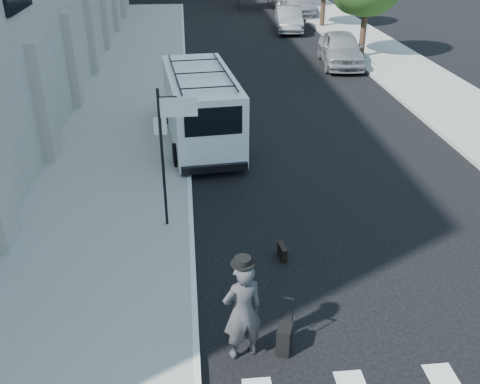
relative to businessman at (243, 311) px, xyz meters
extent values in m
plane|color=black|center=(1.17, 1.31, -0.99)|extent=(120.00, 120.00, 0.00)
cube|color=gray|center=(-3.08, 17.31, -0.92)|extent=(4.50, 48.00, 0.15)
cube|color=gray|center=(10.17, 21.31, -0.92)|extent=(4.00, 56.00, 0.15)
cylinder|color=black|center=(-1.43, 4.51, 0.91)|extent=(0.07, 0.07, 3.50)
cube|color=white|center=(-1.43, 4.53, 1.76)|extent=(0.30, 0.03, 0.42)
cube|color=white|center=(-0.98, 4.51, 2.21)|extent=(0.85, 0.06, 0.45)
cylinder|color=black|center=(8.77, 21.31, 0.41)|extent=(0.32, 0.32, 2.80)
cylinder|color=black|center=(8.77, 30.31, 0.41)|extent=(0.32, 0.32, 2.80)
imported|color=#373739|center=(0.00, 0.00, 0.00)|extent=(0.83, 0.66, 1.98)
cube|color=black|center=(1.24, 2.92, -0.82)|extent=(0.16, 0.45, 0.34)
cube|color=black|center=(0.77, 0.01, -0.71)|extent=(0.37, 0.45, 0.56)
cylinder|color=black|center=(0.74, 0.21, -0.19)|extent=(0.02, 0.02, 0.53)
cylinder|color=black|center=(0.92, 0.14, -0.19)|extent=(0.02, 0.02, 0.53)
cube|color=black|center=(0.83, 0.18, 0.07)|extent=(0.21, 0.11, 0.03)
cube|color=white|center=(-0.33, 10.16, 0.31)|extent=(2.63, 5.86, 2.21)
cube|color=white|center=(-0.62, 13.26, -0.20)|extent=(2.08, 1.13, 1.16)
cube|color=black|center=(-0.06, 7.35, 0.80)|extent=(1.69, 0.24, 0.84)
cylinder|color=black|center=(-1.51, 12.06, -0.59)|extent=(0.37, 0.83, 0.80)
cylinder|color=black|center=(0.48, 12.25, -0.59)|extent=(0.37, 0.83, 0.80)
cylinder|color=black|center=(-1.15, 8.18, -0.59)|extent=(0.37, 0.83, 0.80)
cylinder|color=black|center=(0.85, 8.37, -0.59)|extent=(0.37, 0.83, 0.80)
imported|color=#929499|center=(7.28, 20.11, -0.14)|extent=(2.56, 5.18, 1.70)
imported|color=slate|center=(6.24, 29.36, -0.23)|extent=(2.08, 4.78, 1.53)
imported|color=gray|center=(7.97, 35.52, -0.15)|extent=(2.69, 5.93, 1.68)
camera|label=1|loc=(-0.78, -7.18, 6.11)|focal=40.00mm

